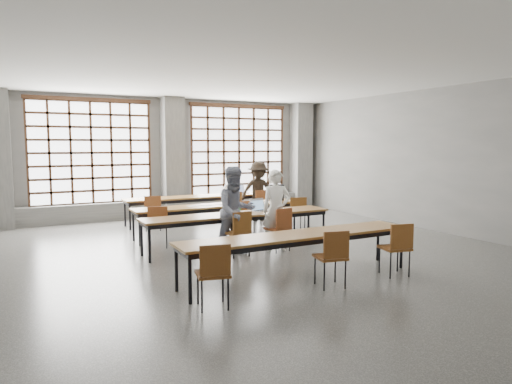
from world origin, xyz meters
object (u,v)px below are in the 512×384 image
at_px(student_back, 259,191).
at_px(mouse, 279,209).
at_px(chair_back_right, 261,202).
at_px(chair_front_right, 280,225).
at_px(chair_mid_right, 297,211).
at_px(laptop_front, 259,208).
at_px(plastic_bag, 228,189).
at_px(chair_mid_centre, 246,215).
at_px(student_female, 236,211).
at_px(red_pouch, 213,270).
at_px(phone, 249,213).
at_px(backpack, 276,192).
at_px(chair_near_left, 214,269).
at_px(desk_row_d, 299,238).
at_px(chair_mid_left, 158,222).
at_px(laptop_back, 241,191).
at_px(green_box, 235,211).
at_px(desk_row_c, 239,216).
at_px(student_male, 276,210).
at_px(chair_near_right, 397,244).
at_px(desk_row_a, 198,198).
at_px(chair_front_left, 239,229).
at_px(chair_near_mid, 333,253).
at_px(desk_row_b, 219,207).
at_px(chair_back_left, 153,209).
at_px(chair_back_mid, 234,204).

relative_size(student_back, mouse, 16.87).
height_order(chair_back_right, chair_front_right, same).
bearing_deg(student_back, chair_mid_right, -77.34).
distance_m(laptop_front, plastic_bag, 3.39).
distance_m(chair_mid_centre, student_female, 1.61).
relative_size(chair_front_right, student_female, 0.51).
relative_size(plastic_bag, red_pouch, 1.43).
relative_size(phone, backpack, 0.33).
bearing_deg(student_female, chair_mid_centre, 53.29).
distance_m(student_back, plastic_bag, 0.89).
distance_m(chair_front_right, chair_near_left, 3.37).
xyz_separation_m(desk_row_d, student_back, (2.07, 5.23, 0.16)).
height_order(chair_mid_left, red_pouch, chair_mid_left).
distance_m(laptop_back, red_pouch, 7.29).
bearing_deg(chair_front_right, green_box, 133.08).
relative_size(desk_row_c, student_male, 2.45).
height_order(desk_row_c, backpack, backpack).
relative_size(chair_back_right, chair_near_right, 1.00).
bearing_deg(student_female, laptop_back, 59.48).
relative_size(chair_mid_left, red_pouch, 4.40).
bearing_deg(red_pouch, student_male, 45.43).
bearing_deg(laptop_front, desk_row_a, 92.60).
relative_size(chair_back_right, red_pouch, 4.40).
bearing_deg(chair_mid_left, chair_mid_right, -0.00).
bearing_deg(chair_front_left, chair_near_mid, -80.37).
height_order(desk_row_b, desk_row_d, same).
bearing_deg(chair_back_right, chair_back_left, 179.93).
distance_m(chair_back_left, red_pouch, 5.70).
height_order(mouse, plastic_bag, plastic_bag).
bearing_deg(chair_near_right, desk_row_a, 99.06).
distance_m(student_male, laptop_back, 4.13).
relative_size(student_back, red_pouch, 8.27).
bearing_deg(student_male, green_box, 152.13).
bearing_deg(desk_row_a, chair_near_mid, -92.57).
relative_size(student_female, laptop_front, 4.21).
bearing_deg(chair_near_left, student_female, 59.05).
distance_m(desk_row_d, chair_back_mid, 5.25).
relative_size(mouse, backpack, 0.24).
xyz_separation_m(chair_near_mid, student_back, (1.89, 5.85, 0.29)).
height_order(desk_row_c, chair_near_left, chair_near_left).
relative_size(chair_mid_centre, laptop_front, 2.16).
height_order(chair_back_mid, chair_front_right, same).
distance_m(chair_back_right, chair_front_right, 3.63).
bearing_deg(desk_row_d, chair_back_left, 100.61).
bearing_deg(chair_near_left, chair_back_mid, 62.63).
bearing_deg(mouse, chair_mid_centre, 114.47).
bearing_deg(desk_row_a, chair_mid_right, -58.43).
xyz_separation_m(desk_row_c, desk_row_d, (-0.08, -2.36, 0.00)).
xyz_separation_m(chair_mid_centre, laptop_front, (-0.03, -0.71, 0.25)).
height_order(chair_near_right, laptop_back, laptop_back).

